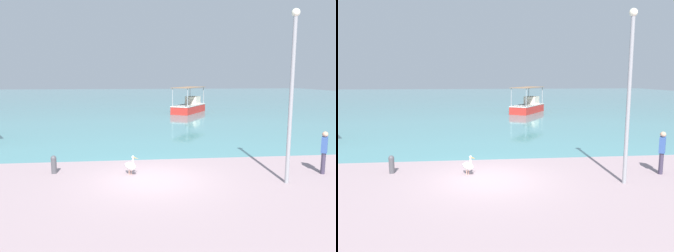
% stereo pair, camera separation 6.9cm
% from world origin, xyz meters
% --- Properties ---
extents(ground, '(120.00, 120.00, 0.00)m').
position_xyz_m(ground, '(0.00, 0.00, 0.00)').
color(ground, '#A2898E').
extents(harbor_water, '(110.00, 90.00, 0.00)m').
position_xyz_m(harbor_water, '(0.00, 48.00, 0.00)').
color(harbor_water, teal).
rests_on(harbor_water, ground).
extents(fishing_boat_far_right, '(4.43, 5.58, 2.72)m').
position_xyz_m(fishing_boat_far_right, '(5.42, 22.90, 0.67)').
color(fishing_boat_far_right, red).
rests_on(fishing_boat_far_right, harbor_water).
extents(pelican, '(0.61, 0.68, 0.80)m').
position_xyz_m(pelican, '(-0.79, 0.69, 0.38)').
color(pelican, '#E0997A').
rests_on(pelican, ground).
extents(lamp_post, '(0.28, 0.28, 6.08)m').
position_xyz_m(lamp_post, '(4.82, -0.91, 3.40)').
color(lamp_post, gray).
rests_on(lamp_post, ground).
extents(mooring_bollard, '(0.22, 0.22, 0.73)m').
position_xyz_m(mooring_bollard, '(-3.82, 1.24, 0.39)').
color(mooring_bollard, '#47474C').
rests_on(mooring_bollard, ground).
extents(fisherman_standing, '(0.41, 0.45, 1.69)m').
position_xyz_m(fisherman_standing, '(6.81, 0.09, 0.91)').
color(fisherman_standing, '#393147').
rests_on(fisherman_standing, ground).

